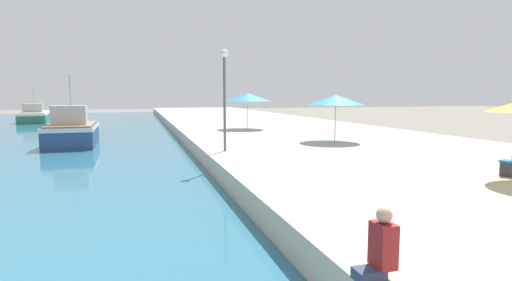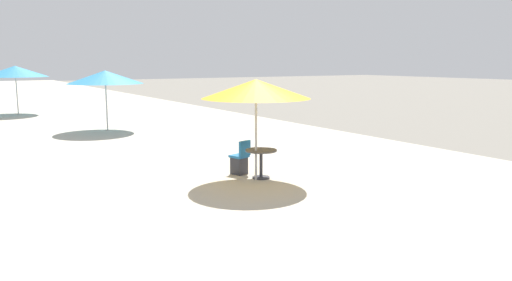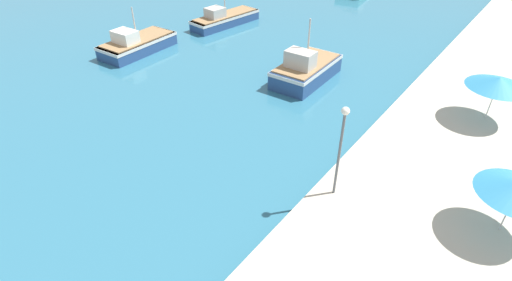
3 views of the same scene
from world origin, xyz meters
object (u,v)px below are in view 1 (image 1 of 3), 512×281
object	(u,v)px
cafe_umbrella_striped	(248,97)
lamppost	(224,83)
fishing_boat_distant	(35,115)
cafe_chair_left	(509,166)
person_at_quay	(380,247)
fishing_boat_mid	(72,132)
cafe_umbrella_white	(336,100)

from	to	relation	value
cafe_umbrella_striped	lamppost	distance (m)	12.20
fishing_boat_distant	cafe_umbrella_striped	distance (m)	33.55
cafe_chair_left	lamppost	xyz separation A→B (m)	(-7.32, 8.12, 2.77)
person_at_quay	lamppost	size ratio (longest dim) A/B	0.22
fishing_boat_mid	fishing_boat_distant	size ratio (longest dim) A/B	0.59
fishing_boat_distant	lamppost	world-z (taller)	lamppost
cafe_umbrella_white	cafe_chair_left	size ratio (longest dim) A/B	3.48
fishing_boat_distant	cafe_umbrella_white	xyz separation A→B (m)	(22.87, -35.84, 2.23)
person_at_quay	cafe_umbrella_white	bearing A→B (deg)	64.60
cafe_umbrella_striped	fishing_boat_mid	bearing A→B (deg)	-176.49
fishing_boat_distant	cafe_umbrella_striped	xyz separation A→B (m)	(20.42, -26.52, 2.34)
fishing_boat_distant	lamppost	distance (m)	41.39
fishing_boat_distant	person_at_quay	xyz separation A→B (m)	(15.66, -51.02, 0.40)
lamppost	fishing_boat_distant	bearing A→B (deg)	113.16
fishing_boat_mid	person_at_quay	bearing A→B (deg)	-74.44
person_at_quay	lamppost	bearing A→B (deg)	87.48
cafe_umbrella_striped	lamppost	xyz separation A→B (m)	(-4.18, -11.43, 0.70)
fishing_boat_mid	cafe_umbrella_striped	distance (m)	12.36
cafe_umbrella_striped	cafe_chair_left	distance (m)	19.91
cafe_umbrella_white	lamppost	bearing A→B (deg)	-162.37
fishing_boat_mid	cafe_umbrella_striped	bearing A→B (deg)	1.83
fishing_boat_mid	cafe_chair_left	world-z (taller)	fishing_boat_mid
cafe_umbrella_striped	person_at_quay	xyz separation A→B (m)	(-4.76, -24.51, -1.94)
cafe_umbrella_white	cafe_umbrella_striped	size ratio (longest dim) A/B	0.91
cafe_umbrella_striped	lamppost	bearing A→B (deg)	-110.09
fishing_boat_mid	cafe_umbrella_white	world-z (taller)	fishing_boat_mid
cafe_chair_left	cafe_umbrella_striped	bearing A→B (deg)	80.79
cafe_umbrella_white	lamppost	distance (m)	7.01
cafe_umbrella_striped	cafe_chair_left	world-z (taller)	cafe_umbrella_striped
cafe_umbrella_white	cafe_umbrella_striped	bearing A→B (deg)	104.72
cafe_umbrella_white	lamppost	xyz separation A→B (m)	(-6.63, -2.11, 0.81)
cafe_umbrella_white	person_at_quay	xyz separation A→B (m)	(-7.21, -15.18, -1.84)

